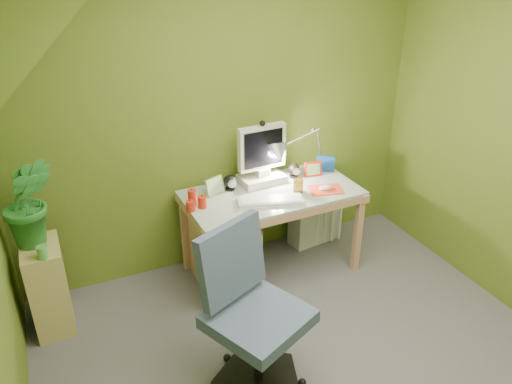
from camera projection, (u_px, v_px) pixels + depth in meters
name	position (u px, v px, depth m)	size (l,w,h in m)	color
wall_back	(223.00, 117.00, 3.70)	(3.20, 0.01, 2.40)	#5A7223
slope_ceiling	(113.00, 109.00, 1.74)	(1.10, 3.20, 1.10)	white
desk	(271.00, 232.00, 3.88)	(1.30, 0.65, 0.70)	tan
monitor	(262.00, 152.00, 3.75)	(0.37, 0.21, 0.51)	beige
speaker_left	(230.00, 182.00, 3.72)	(0.10, 0.10, 0.12)	black
speaker_right	(294.00, 170.00, 3.92)	(0.09, 0.09, 0.11)	black
keyboard	(270.00, 200.00, 3.57)	(0.46, 0.15, 0.02)	silver
mousepad	(325.00, 190.00, 3.74)	(0.25, 0.18, 0.01)	#E44223
mouse	(325.00, 188.00, 3.74)	(0.10, 0.06, 0.04)	white
amber_tumbler	(298.00, 186.00, 3.70)	(0.07, 0.07, 0.10)	#996B16
candle_cluster	(194.00, 200.00, 3.48)	(0.15, 0.13, 0.11)	red
photo_frame_red	(313.00, 169.00, 3.94)	(0.14, 0.02, 0.12)	red
photo_frame_blue	(325.00, 164.00, 4.02)	(0.15, 0.02, 0.13)	navy
photo_frame_green	(214.00, 186.00, 3.65)	(0.15, 0.02, 0.13)	#9CBB80
desk_lamp	(314.00, 139.00, 3.90)	(0.53, 0.23, 0.56)	#B6B5BA
side_ledge	(48.00, 287.00, 3.31)	(0.24, 0.37, 0.64)	tan
potted_plant	(29.00, 202.00, 3.07)	(0.33, 0.26, 0.59)	#27762B
green_cup	(42.00, 252.00, 3.03)	(0.07, 0.07, 0.08)	#56A545
task_chair	(259.00, 316.00, 2.76)	(0.57, 0.57, 1.03)	#3C4B63
radiator	(315.00, 218.00, 4.32)	(0.44, 0.18, 0.44)	silver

